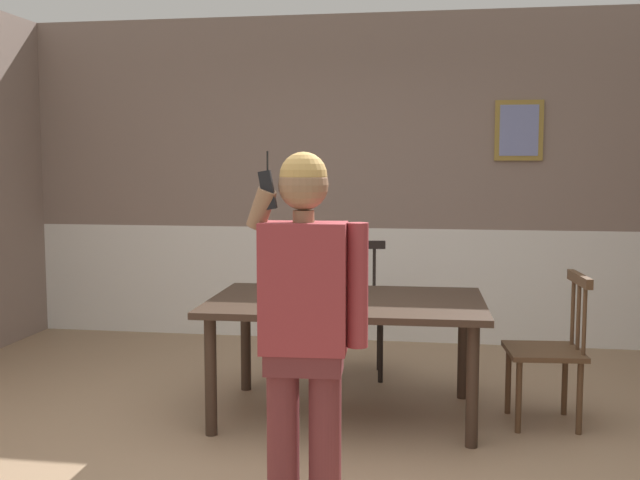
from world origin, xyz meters
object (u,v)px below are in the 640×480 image
chair_near_window (358,311)px  person_figure (305,320)px  chair_by_doorway (550,349)px  dining_table (346,312)px

chair_near_window → person_figure: person_figure is taller
chair_by_doorway → person_figure: person_figure is taller
person_figure → chair_by_doorway: bearing=-131.7°
chair_near_window → person_figure: bearing=84.6°
dining_table → chair_by_doorway: chair_by_doorway is taller
dining_table → chair_near_window: bearing=91.9°
person_figure → dining_table: bearing=-92.8°
chair_by_doorway → person_figure: bearing=136.7°
chair_by_doorway → person_figure: size_ratio=0.57×
chair_near_window → dining_table: bearing=85.5°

